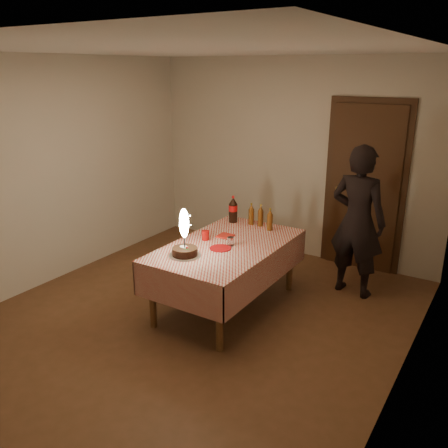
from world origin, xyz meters
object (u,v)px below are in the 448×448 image
Objects in this scene: birthday_cake at (185,243)px; red_plate at (221,248)px; photographer at (358,221)px; amber_bottle_mid at (261,216)px; red_cup at (205,235)px; clear_cup at (231,241)px; dining_table at (227,253)px; cola_bottle at (233,209)px; amber_bottle_left at (251,214)px; amber_bottle_right at (270,220)px.

birthday_cake is 0.41m from red_plate.
photographer is at bearing 52.13° from birthday_cake.
photographer reaches higher than amber_bottle_mid.
red_cup is (-0.08, 0.47, -0.08)m from birthday_cake.
clear_cup is 0.35× the size of amber_bottle_mid.
red_plate is 0.13× the size of photographer.
clear_cup is 1.45m from photographer.
photographer reaches higher than dining_table.
cola_bottle is 1.25× the size of amber_bottle_mid.
dining_table is at bearing 1.86° from red_cup.
dining_table is 6.75× the size of amber_bottle_left.
dining_table is at bearing -133.85° from photographer.
red_cup is at bearing -123.48° from amber_bottle_right.
birthday_cake is at bearing -116.20° from clear_cup.
red_plate is 0.86m from amber_bottle_left.
birthday_cake is at bearing -93.38° from amber_bottle_left.
birthday_cake is at bearing -110.32° from dining_table.
birthday_cake is 1.96m from photographer.
dining_table is 6.75× the size of amber_bottle_mid.
red_plate is 0.86× the size of amber_bottle_left.
amber_bottle_mid is (0.34, 0.05, -0.03)m from cola_bottle.
dining_table is at bearing 169.46° from clear_cup.
red_plate is 0.31m from red_cup.
dining_table is 1.01× the size of photographer.
red_cup is at bearing -101.87° from amber_bottle_left.
cola_bottle is (-0.38, 0.68, 0.11)m from clear_cup.
birthday_cake is at bearing -80.29° from red_cup.
amber_bottle_right is at bearing -153.37° from photographer.
cola_bottle reaches higher than amber_bottle_mid.
clear_cup is 0.73m from amber_bottle_mid.
red_plate is at bearing -101.28° from amber_bottle_right.
cola_bottle is at bearing -170.62° from amber_bottle_left.
amber_bottle_right is (0.35, 1.12, -0.01)m from birthday_cake.
amber_bottle_mid is (0.27, 0.73, 0.07)m from red_cup.
cola_bottle is at bearing 113.10° from red_plate.
birthday_cake is 1.49× the size of cola_bottle.
cola_bottle is 1.41m from photographer.
amber_bottle_left is 0.29m from amber_bottle_right.
clear_cup is at bearing -60.60° from cola_bottle.
clear_cup is at bearing 63.80° from birthday_cake.
amber_bottle_left is (-0.12, 0.85, 0.11)m from red_plate.
photographer is at bearing 17.55° from amber_bottle_left.
red_plate is at bearing -25.56° from red_cup.
birthday_cake reaches higher than dining_table.
amber_bottle_mid is at bearing -160.97° from photographer.
red_cup is 0.74m from amber_bottle_left.
amber_bottle_right reaches higher than red_plate.
cola_bottle is at bearing 116.22° from dining_table.
red_cup is 0.69m from cola_bottle.
photographer is (1.01, 0.35, 0.02)m from amber_bottle_mid.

